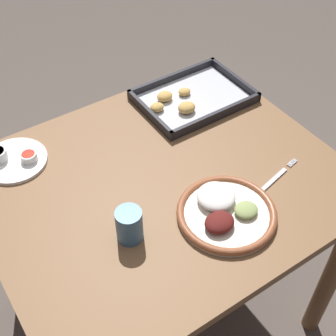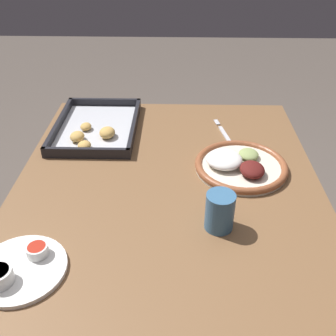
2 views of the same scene
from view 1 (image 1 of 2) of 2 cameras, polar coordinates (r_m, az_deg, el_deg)
name	(u,v)px [view 1 (image 1 of 2)]	position (r m, az deg, el deg)	size (l,w,h in m)	color
ground_plane	(164,310)	(1.90, -0.50, -16.90)	(8.00, 8.00, 0.00)	#564C44
dining_table	(163,208)	(1.38, -0.67, -4.96)	(0.96, 0.81, 0.75)	brown
dinner_plate	(225,212)	(1.20, 7.00, -5.31)	(0.26, 0.26, 0.05)	beige
fork	(272,181)	(1.31, 12.57, -1.58)	(0.21, 0.06, 0.00)	silver
saucer_plate	(13,159)	(1.39, -18.43, 1.06)	(0.19, 0.19, 0.04)	white
baking_tray	(190,98)	(1.54, 2.75, 8.48)	(0.35, 0.26, 0.04)	black
drinking_cup	(129,225)	(1.13, -4.74, -6.95)	(0.07, 0.07, 0.09)	#38668E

